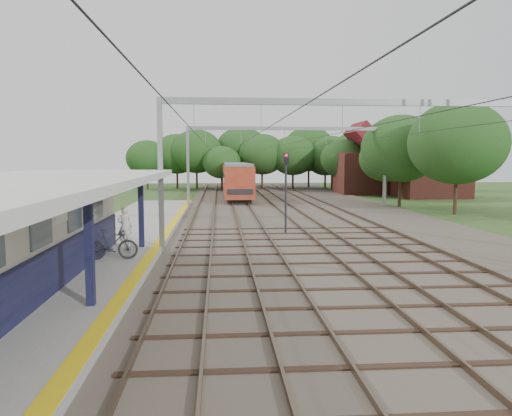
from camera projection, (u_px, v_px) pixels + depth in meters
name	position (u px, v px, depth m)	size (l,w,h in m)	color
ballast_bed	(303.00, 214.00, 38.12)	(18.00, 90.00, 0.10)	#473D33
platform	(101.00, 255.00, 21.38)	(5.00, 52.00, 0.35)	gray
yellow_stripe	(154.00, 250.00, 21.53)	(0.45, 52.00, 0.01)	yellow
canopy	(14.00, 184.00, 13.08)	(6.40, 20.00, 3.44)	#101133
rail_tracks	(271.00, 213.00, 37.93)	(11.80, 88.00, 0.15)	brown
catenary_system	(307.00, 140.00, 32.85)	(17.22, 88.00, 7.00)	gray
tree_band	(267.00, 154.00, 64.54)	(31.72, 30.88, 8.82)	#382619
house_near	(431.00, 170.00, 54.97)	(7.00, 6.12, 7.89)	brown
house_far	(371.00, 167.00, 60.53)	(8.00, 6.12, 8.66)	brown
person	(125.00, 227.00, 22.33)	(0.66, 0.44, 1.82)	silver
bicycle	(112.00, 244.00, 19.58)	(0.57, 2.01, 1.21)	black
train	(234.00, 176.00, 62.29)	(2.81, 35.02, 3.70)	black
signal_post	(286.00, 182.00, 28.03)	(0.34, 0.29, 4.62)	black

